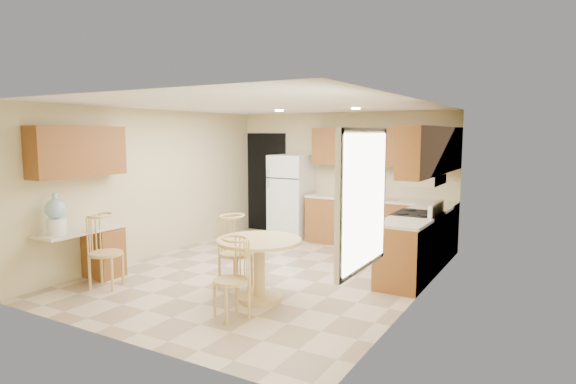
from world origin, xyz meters
The scene contains 30 objects.
floor centered at (0.00, 0.00, 0.00)m, with size 5.50×5.50×0.00m, color #C2AA8D.
ceiling centered at (0.00, 0.00, 2.50)m, with size 4.50×5.50×0.02m, color white.
wall_back centered at (0.00, 2.75, 1.25)m, with size 4.50×0.02×2.50m, color #CFBF8C.
wall_front centered at (0.00, -2.75, 1.25)m, with size 4.50×0.02×2.50m, color #CFBF8C.
wall_left centered at (-2.25, 0.00, 1.25)m, with size 0.02×5.50×2.50m, color #CFBF8C.
wall_right centered at (2.25, 0.00, 1.25)m, with size 0.02×5.50×2.50m, color #CFBF8C.
doorway centered at (-1.75, 2.73, 1.05)m, with size 0.90×0.02×2.10m, color black.
base_cab_back centered at (0.88, 2.45, 0.43)m, with size 2.75×0.60×0.87m, color brown.
counter_back centered at (0.88, 2.45, 0.89)m, with size 2.75×0.63×0.04m, color beige.
base_cab_right_a centered at (1.95, 1.85, 0.43)m, with size 0.60×0.59×0.87m, color brown.
counter_right_a centered at (1.95, 1.85, 0.89)m, with size 0.63×0.59×0.04m, color beige.
base_cab_right_b centered at (1.95, 0.40, 0.43)m, with size 0.60×0.80×0.87m, color brown.
counter_right_b centered at (1.95, 0.40, 0.89)m, with size 0.63×0.80×0.04m, color beige.
upper_cab_back centered at (0.88, 2.58, 1.85)m, with size 2.75×0.33×0.70m, color brown.
upper_cab_right centered at (2.08, 1.21, 1.85)m, with size 0.33×2.42×0.70m, color brown.
upper_cab_left centered at (-2.08, -1.60, 1.85)m, with size 0.33×1.40×0.70m, color brown.
sink centered at (0.85, 2.45, 0.91)m, with size 0.78×0.44×0.01m, color silver.
range_hood centered at (2.00, 1.18, 1.42)m, with size 0.50×0.76×0.14m, color silver.
desk_pedestal centered at (-2.00, -1.32, 0.36)m, with size 0.48×0.42×0.72m, color brown.
desk_top centered at (-2.00, -1.70, 0.75)m, with size 0.50×1.20×0.04m, color beige.
window centered at (2.23, -1.85, 1.50)m, with size 0.06×1.12×1.30m.
can_light_a centered at (-0.50, 1.20, 2.48)m, with size 0.14×0.14×0.02m, color white.
can_light_b centered at (0.90, 1.20, 2.48)m, with size 0.14×0.14×0.02m, color white.
refrigerator centered at (-0.95, 2.40, 0.84)m, with size 0.74×0.72×1.67m.
stove centered at (1.92, 1.18, 0.47)m, with size 0.65×0.76×1.09m.
dining_table centered at (0.54, -1.03, 0.52)m, with size 1.06×1.06×0.79m.
chair_table_a centered at (-0.01, -0.87, 0.60)m, with size 0.44×0.56×0.99m.
chair_table_b centered at (0.59, -1.76, 0.56)m, with size 0.40×0.45×0.91m.
chair_desk centered at (-1.55, -1.75, 0.61)m, with size 0.44×0.57×1.00m.
water_crock centered at (-2.00, -2.05, 1.02)m, with size 0.26×0.26×0.54m.
Camera 1 is at (3.80, -5.95, 2.10)m, focal length 30.00 mm.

